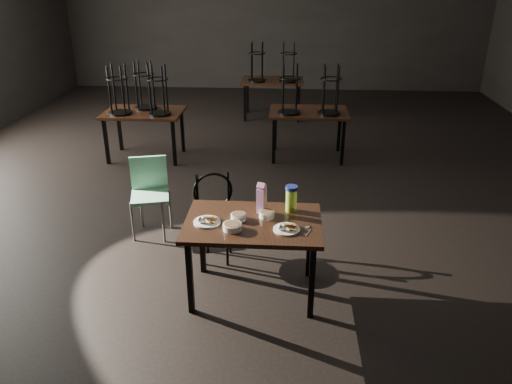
# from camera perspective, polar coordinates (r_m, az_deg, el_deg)

# --- Properties ---
(room) EXTENTS (12.00, 12.04, 3.22)m
(room) POSITION_cam_1_polar(r_m,az_deg,el_deg) (6.40, -0.11, 20.33)
(room) COLOR black
(room) RESTS_ON ground
(main_table) EXTENTS (1.20, 0.80, 0.75)m
(main_table) POSITION_cam_1_polar(r_m,az_deg,el_deg) (4.41, -0.35, -4.26)
(main_table) COLOR black
(main_table) RESTS_ON ground
(plate_left) EXTENTS (0.24, 0.24, 0.08)m
(plate_left) POSITION_cam_1_polar(r_m,az_deg,el_deg) (4.36, -5.66, -3.26)
(plate_left) COLOR white
(plate_left) RESTS_ON main_table
(plate_right) EXTENTS (0.23, 0.23, 0.07)m
(plate_right) POSITION_cam_1_polar(r_m,az_deg,el_deg) (4.23, 3.50, -4.12)
(plate_right) COLOR white
(plate_right) RESTS_ON main_table
(bowl_near) EXTENTS (0.14, 0.14, 0.05)m
(bowl_near) POSITION_cam_1_polar(r_m,az_deg,el_deg) (4.39, -2.02, -2.82)
(bowl_near) COLOR white
(bowl_near) RESTS_ON main_table
(bowl_far) EXTENTS (0.14, 0.14, 0.05)m
(bowl_far) POSITION_cam_1_polar(r_m,az_deg,el_deg) (4.43, 1.24, -2.55)
(bowl_far) COLOR white
(bowl_far) RESTS_ON main_table
(bowl_big) EXTENTS (0.16, 0.16, 0.06)m
(bowl_big) POSITION_cam_1_polar(r_m,az_deg,el_deg) (4.23, -2.73, -3.95)
(bowl_big) COLOR white
(bowl_big) RESTS_ON main_table
(juice_carton) EXTENTS (0.10, 0.10, 0.29)m
(juice_carton) POSITION_cam_1_polar(r_m,az_deg,el_deg) (4.47, 0.63, -0.79)
(juice_carton) COLOR #8B196C
(juice_carton) RESTS_ON main_table
(water_bottle) EXTENTS (0.15, 0.15, 0.25)m
(water_bottle) POSITION_cam_1_polar(r_m,az_deg,el_deg) (4.51, 4.06, -0.73)
(water_bottle) COLOR #B3DD41
(water_bottle) RESTS_ON main_table
(spoon) EXTENTS (0.06, 0.20, 0.01)m
(spoon) POSITION_cam_1_polar(r_m,az_deg,el_deg) (4.29, 5.98, -4.04)
(spoon) COLOR silver
(spoon) RESTS_ON main_table
(bentwood_chair) EXTENTS (0.46, 0.46, 0.90)m
(bentwood_chair) POSITION_cam_1_polar(r_m,az_deg,el_deg) (5.08, -4.72, -2.05)
(bentwood_chair) COLOR black
(bentwood_chair) RESTS_ON ground
(school_chair) EXTENTS (0.49, 0.49, 0.87)m
(school_chair) POSITION_cam_1_polar(r_m,az_deg,el_deg) (5.66, -12.05, 0.32)
(school_chair) COLOR #75B793
(school_chair) RESTS_ON ground
(bg_table_left) EXTENTS (1.20, 0.80, 1.48)m
(bg_table_left) POSITION_cam_1_polar(r_m,az_deg,el_deg) (7.92, -12.81, 9.14)
(bg_table_left) COLOR black
(bg_table_left) RESTS_ON ground
(bg_table_right) EXTENTS (1.20, 0.80, 1.48)m
(bg_table_right) POSITION_cam_1_polar(r_m,az_deg,el_deg) (7.78, 6.05, 9.13)
(bg_table_right) COLOR black
(bg_table_right) RESTS_ON ground
(bg_table_far) EXTENTS (1.20, 0.80, 1.48)m
(bg_table_far) POSITION_cam_1_polar(r_m,az_deg,el_deg) (9.98, 1.91, 12.67)
(bg_table_far) COLOR black
(bg_table_far) RESTS_ON ground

